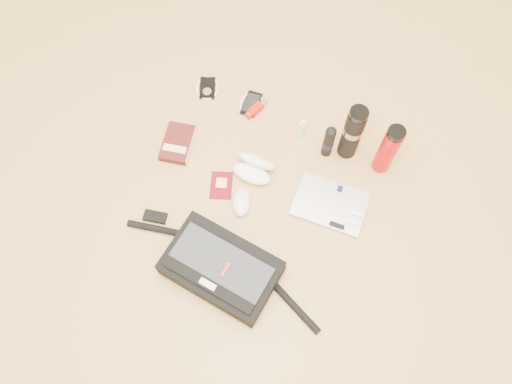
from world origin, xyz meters
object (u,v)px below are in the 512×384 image
Objects in this scene: book at (178,143)px; thermos_red at (388,150)px; laptop at (330,204)px; thermos_black at (352,133)px; messenger_bag at (221,268)px.

book is 0.85m from thermos_red.
laptop is 0.99× the size of thermos_black.
thermos_red reaches higher than book.
thermos_black is (0.24, 0.68, 0.10)m from messenger_bag.
thermos_black reaches higher than book.
laptop is 0.68m from book.
messenger_bag is at bearing -126.93° from laptop.
thermos_black reaches higher than messenger_bag.
thermos_red is at bearing 60.05° from laptop.
messenger_bag reaches higher than book.
thermos_black is at bearing 92.45° from laptop.
laptop is 1.07× the size of thermos_red.
thermos_black reaches higher than laptop.
messenger_bag is 3.03× the size of thermos_red.
thermos_red is at bearing 64.71° from messenger_bag.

